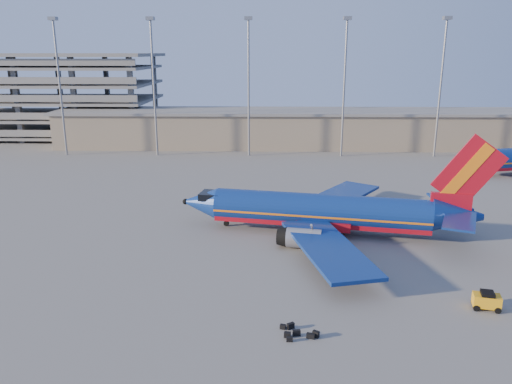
# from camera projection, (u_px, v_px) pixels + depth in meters

# --- Properties ---
(ground) EXTENTS (220.00, 220.00, 0.00)m
(ground) POSITION_uv_depth(u_px,v_px,m) (275.00, 227.00, 64.16)
(ground) COLOR slate
(ground) RESTS_ON ground
(terminal_building) EXTENTS (122.00, 16.00, 8.50)m
(terminal_building) POSITION_uv_depth(u_px,v_px,m) (314.00, 128.00, 118.60)
(terminal_building) COLOR gray
(terminal_building) RESTS_ON ground
(parking_garage) EXTENTS (62.00, 32.00, 21.40)m
(parking_garage) POSITION_uv_depth(u_px,v_px,m) (40.00, 91.00, 133.59)
(parking_garage) COLOR slate
(parking_garage) RESTS_ON ground
(light_mast_row) EXTENTS (101.60, 1.60, 28.65)m
(light_mast_row) POSITION_uv_depth(u_px,v_px,m) (297.00, 73.00, 103.58)
(light_mast_row) COLOR gray
(light_mast_row) RESTS_ON ground
(aircraft_main) EXTENTS (38.04, 36.26, 12.98)m
(aircraft_main) POSITION_uv_depth(u_px,v_px,m) (328.00, 212.00, 61.22)
(aircraft_main) COLOR navy
(aircraft_main) RESTS_ON ground
(baggage_tug) EXTENTS (2.53, 1.84, 1.64)m
(baggage_tug) POSITION_uv_depth(u_px,v_px,m) (487.00, 300.00, 43.45)
(baggage_tug) COLOR #ECA315
(baggage_tug) RESTS_ON ground
(luggage_pile) EXTENTS (3.12, 2.28, 0.53)m
(luggage_pile) POSITION_uv_depth(u_px,v_px,m) (297.00, 333.00, 39.56)
(luggage_pile) COLOR black
(luggage_pile) RESTS_ON ground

